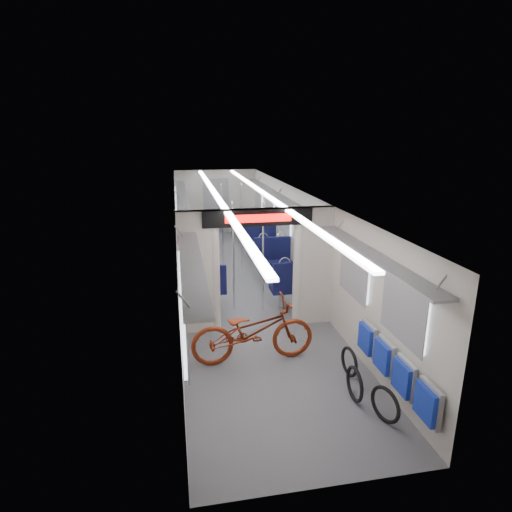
{
  "coord_description": "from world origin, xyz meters",
  "views": [
    {
      "loc": [
        -1.42,
        -9.47,
        3.66
      ],
      "look_at": [
        0.08,
        -1.45,
        1.25
      ],
      "focal_mm": 30.0,
      "sensor_mm": 36.0,
      "label": 1
    }
  ],
  "objects_px": {
    "bicycle": "(253,331)",
    "bike_hoop_c": "(349,363)",
    "flip_bench": "(393,367)",
    "seat_bay_near_right": "(282,268)",
    "stanchion_near_right": "(263,258)",
    "seat_bay_near_left": "(202,272)",
    "stanchion_near_left": "(233,257)",
    "seat_bay_far_left": "(194,233)",
    "seat_bay_far_right": "(254,232)",
    "stanchion_far_right": "(241,226)",
    "bike_hoop_b": "(354,385)",
    "stanchion_far_left": "(222,227)",
    "bike_hoop_a": "(385,406)"
  },
  "relations": [
    {
      "from": "bike_hoop_a",
      "to": "stanchion_near_right",
      "type": "bearing_deg",
      "value": 102.45
    },
    {
      "from": "seat_bay_far_left",
      "to": "stanchion_near_left",
      "type": "height_order",
      "value": "stanchion_near_left"
    },
    {
      "from": "seat_bay_far_right",
      "to": "stanchion_far_left",
      "type": "relative_size",
      "value": 0.94
    },
    {
      "from": "seat_bay_far_right",
      "to": "stanchion_near_left",
      "type": "bearing_deg",
      "value": -105.41
    },
    {
      "from": "stanchion_near_right",
      "to": "stanchion_far_left",
      "type": "relative_size",
      "value": 1.0
    },
    {
      "from": "flip_bench",
      "to": "seat_bay_far_left",
      "type": "relative_size",
      "value": 1.04
    },
    {
      "from": "seat_bay_far_left",
      "to": "stanchion_far_left",
      "type": "height_order",
      "value": "stanchion_far_left"
    },
    {
      "from": "seat_bay_near_left",
      "to": "stanchion_near_right",
      "type": "relative_size",
      "value": 0.9
    },
    {
      "from": "seat_bay_near_left",
      "to": "stanchion_near_left",
      "type": "distance_m",
      "value": 1.31
    },
    {
      "from": "stanchion_far_right",
      "to": "stanchion_far_left",
      "type": "bearing_deg",
      "value": 175.54
    },
    {
      "from": "bike_hoop_b",
      "to": "stanchion_far_right",
      "type": "height_order",
      "value": "stanchion_far_right"
    },
    {
      "from": "stanchion_far_right",
      "to": "bike_hoop_b",
      "type": "bearing_deg",
      "value": -84.48
    },
    {
      "from": "bicycle",
      "to": "stanchion_near_left",
      "type": "xyz_separation_m",
      "value": [
        -0.02,
        2.17,
        0.62
      ]
    },
    {
      "from": "stanchion_near_right",
      "to": "stanchion_far_right",
      "type": "relative_size",
      "value": 1.0
    },
    {
      "from": "seat_bay_near_right",
      "to": "flip_bench",
      "type": "bearing_deg",
      "value": -84.71
    },
    {
      "from": "seat_bay_far_right",
      "to": "stanchion_near_left",
      "type": "xyz_separation_m",
      "value": [
        -1.26,
        -4.58,
        0.6
      ]
    },
    {
      "from": "seat_bay_far_right",
      "to": "seat_bay_far_left",
      "type": "bearing_deg",
      "value": 170.24
    },
    {
      "from": "seat_bay_near_right",
      "to": "stanchion_far_left",
      "type": "relative_size",
      "value": 0.99
    },
    {
      "from": "bicycle",
      "to": "seat_bay_near_left",
      "type": "xyz_separation_m",
      "value": [
        -0.62,
        3.15,
        0.01
      ]
    },
    {
      "from": "stanchion_near_right",
      "to": "stanchion_far_left",
      "type": "height_order",
      "value": "same"
    },
    {
      "from": "bicycle",
      "to": "stanchion_near_right",
      "type": "distance_m",
      "value": 2.15
    },
    {
      "from": "flip_bench",
      "to": "bike_hoop_b",
      "type": "relative_size",
      "value": 4.08
    },
    {
      "from": "flip_bench",
      "to": "bike_hoop_b",
      "type": "bearing_deg",
      "value": 159.13
    },
    {
      "from": "bike_hoop_c",
      "to": "bicycle",
      "type": "bearing_deg",
      "value": 152.36
    },
    {
      "from": "seat_bay_near_left",
      "to": "seat_bay_far_left",
      "type": "relative_size",
      "value": 1.03
    },
    {
      "from": "flip_bench",
      "to": "bike_hoop_a",
      "type": "bearing_deg",
      "value": -127.92
    },
    {
      "from": "flip_bench",
      "to": "seat_bay_near_right",
      "type": "relative_size",
      "value": 0.91
    },
    {
      "from": "flip_bench",
      "to": "bicycle",
      "type": "bearing_deg",
      "value": 137.9
    },
    {
      "from": "flip_bench",
      "to": "bike_hoop_b",
      "type": "xyz_separation_m",
      "value": [
        -0.46,
        0.18,
        -0.35
      ]
    },
    {
      "from": "seat_bay_near_left",
      "to": "stanchion_far_left",
      "type": "relative_size",
      "value": 0.9
    },
    {
      "from": "bicycle",
      "to": "bike_hoop_a",
      "type": "relative_size",
      "value": 4.03
    },
    {
      "from": "bicycle",
      "to": "seat_bay_near_right",
      "type": "bearing_deg",
      "value": -23.9
    },
    {
      "from": "stanchion_near_right",
      "to": "stanchion_far_right",
      "type": "height_order",
      "value": "same"
    },
    {
      "from": "bike_hoop_c",
      "to": "stanchion_near_right",
      "type": "relative_size",
      "value": 0.21
    },
    {
      "from": "stanchion_near_right",
      "to": "stanchion_far_left",
      "type": "bearing_deg",
      "value": 99.0
    },
    {
      "from": "seat_bay_near_right",
      "to": "stanchion_far_right",
      "type": "distance_m",
      "value": 2.18
    },
    {
      "from": "bike_hoop_a",
      "to": "stanchion_near_left",
      "type": "relative_size",
      "value": 0.22
    },
    {
      "from": "bicycle",
      "to": "bike_hoop_a",
      "type": "height_order",
      "value": "bicycle"
    },
    {
      "from": "stanchion_near_left",
      "to": "stanchion_near_right",
      "type": "bearing_deg",
      "value": -17.84
    },
    {
      "from": "bike_hoop_b",
      "to": "stanchion_far_right",
      "type": "xyz_separation_m",
      "value": [
        -0.61,
        6.35,
        0.92
      ]
    },
    {
      "from": "flip_bench",
      "to": "stanchion_far_right",
      "type": "height_order",
      "value": "stanchion_far_right"
    },
    {
      "from": "bike_hoop_b",
      "to": "seat_bay_near_right",
      "type": "distance_m",
      "value": 4.36
    },
    {
      "from": "bike_hoop_c",
      "to": "stanchion_far_left",
      "type": "distance_m",
      "value": 6.0
    },
    {
      "from": "bike_hoop_c",
      "to": "seat_bay_near_right",
      "type": "relative_size",
      "value": 0.21
    },
    {
      "from": "seat_bay_near_right",
      "to": "stanchion_near_right",
      "type": "bearing_deg",
      "value": -123.26
    },
    {
      "from": "stanchion_near_left",
      "to": "stanchion_far_right",
      "type": "xyz_separation_m",
      "value": [
        0.61,
        2.85,
        0.0
      ]
    },
    {
      "from": "seat_bay_near_left",
      "to": "stanchion_near_left",
      "type": "height_order",
      "value": "stanchion_near_left"
    },
    {
      "from": "bicycle",
      "to": "bike_hoop_c",
      "type": "relative_size",
      "value": 4.27
    },
    {
      "from": "bicycle",
      "to": "stanchion_near_left",
      "type": "distance_m",
      "value": 2.25
    },
    {
      "from": "bicycle",
      "to": "stanchion_far_left",
      "type": "relative_size",
      "value": 0.88
    }
  ]
}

